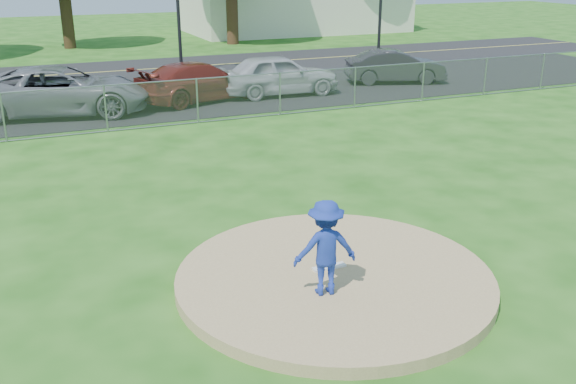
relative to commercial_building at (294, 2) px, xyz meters
name	(u,v)px	position (x,y,z in m)	size (l,w,h in m)	color
ground	(185,141)	(-16.00, -28.00, -2.16)	(120.00, 120.00, 0.00)	#1C5212
pitchers_mound	(334,278)	(-16.00, -38.00, -2.06)	(5.40, 5.40, 0.20)	tan
pitching_rubber	(329,267)	(-16.00, -37.80, -1.94)	(0.60, 0.15, 0.04)	white
chain_link_fence	(168,104)	(-16.00, -26.00, -1.41)	(40.00, 0.06, 1.50)	gray
parking_lot	(142,100)	(-16.00, -21.50, -2.15)	(50.00, 8.00, 0.01)	black
street	(112,71)	(-16.00, -14.00, -2.16)	(60.00, 7.00, 0.01)	black
commercial_building	(294,2)	(0.00, 0.00, 0.00)	(16.40, 9.40, 4.30)	beige
pitcher	(325,248)	(-16.45, -38.53, -1.18)	(1.01, 0.58, 1.57)	#1C329A
parked_car_gray	(61,91)	(-19.07, -22.85, -1.30)	(2.82, 6.12, 1.70)	gray
parked_car_darkred	(199,82)	(-13.96, -22.52, -1.40)	(2.11, 5.19, 1.51)	maroon
parked_car_pearl	(279,75)	(-10.66, -22.66, -1.33)	(1.94, 4.83, 1.64)	#BABCBF
parked_car_charcoal	(395,66)	(-4.83, -22.17, -1.43)	(1.53, 4.38, 1.44)	#2A2A2C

